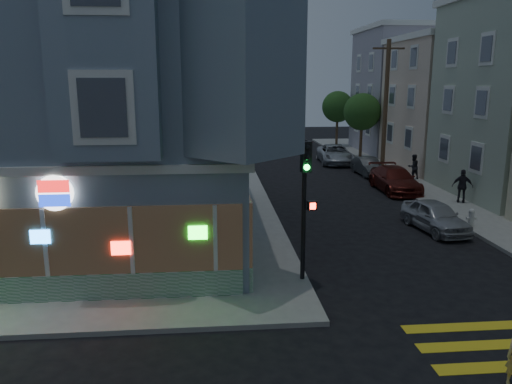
{
  "coord_description": "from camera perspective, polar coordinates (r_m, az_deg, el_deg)",
  "views": [
    {
      "loc": [
        -0.06,
        -10.0,
        6.44
      ],
      "look_at": [
        1.44,
        6.71,
        2.68
      ],
      "focal_mm": 35.0,
      "sensor_mm": 36.0,
      "label": 1
    }
  ],
  "objects": [
    {
      "name": "ground",
      "position": [
        11.89,
        -4.3,
        -20.17
      ],
      "size": [
        120.0,
        120.0,
        0.0
      ],
      "primitive_type": "plane",
      "color": "black",
      "rests_on": "ground"
    },
    {
      "name": "sidewalk_nw",
      "position": [
        36.2,
        -26.84,
        1.14
      ],
      "size": [
        33.0,
        42.0,
        0.15
      ],
      "primitive_type": "cube",
      "color": "gray",
      "rests_on": "ground"
    },
    {
      "name": "corner_building",
      "position": [
        21.82,
        -21.28,
        10.17
      ],
      "size": [
        14.6,
        14.6,
        11.4
      ],
      "color": "slate",
      "rests_on": "sidewalk_nw"
    },
    {
      "name": "row_house_c",
      "position": [
        40.13,
        24.36,
        8.98
      ],
      "size": [
        12.0,
        8.6,
        9.0
      ],
      "primitive_type": "cube",
      "color": "beige",
      "rests_on": "sidewalk_ne"
    },
    {
      "name": "row_house_d",
      "position": [
        48.16,
        19.18,
        10.72
      ],
      "size": [
        12.0,
        8.6,
        10.5
      ],
      "primitive_type": "cube",
      "color": "#968F9E",
      "rests_on": "sidewalk_ne"
    },
    {
      "name": "utility_pole",
      "position": [
        36.11,
        14.59,
        9.63
      ],
      "size": [
        2.2,
        0.3,
        9.0
      ],
      "color": "#4C3826",
      "rests_on": "sidewalk_ne"
    },
    {
      "name": "street_tree_near",
      "position": [
        41.91,
        12.03,
        8.94
      ],
      "size": [
        3.0,
        3.0,
        5.3
      ],
      "color": "#4C3826",
      "rests_on": "sidewalk_ne"
    },
    {
      "name": "street_tree_far",
      "position": [
        49.6,
        9.32,
        9.58
      ],
      "size": [
        3.0,
        3.0,
        5.3
      ],
      "color": "#4C3826",
      "rests_on": "sidewalk_ne"
    },
    {
      "name": "pedestrian_a",
      "position": [
        34.03,
        17.53,
        2.78
      ],
      "size": [
        0.89,
        0.76,
        1.61
      ],
      "primitive_type": "imported",
      "rotation": [
        0.0,
        0.0,
        3.35
      ],
      "color": "black",
      "rests_on": "sidewalk_ne"
    },
    {
      "name": "pedestrian_b",
      "position": [
        28.24,
        22.53,
        0.62
      ],
      "size": [
        1.12,
        0.82,
        1.76
      ],
      "primitive_type": "imported",
      "rotation": [
        0.0,
        0.0,
        2.71
      ],
      "color": "black",
      "rests_on": "sidewalk_ne"
    },
    {
      "name": "parked_car_a",
      "position": [
        23.09,
        19.82,
        -2.61
      ],
      "size": [
        2.02,
        4.05,
        1.32
      ],
      "primitive_type": "imported",
      "rotation": [
        0.0,
        0.0,
        0.12
      ],
      "color": "#B1B4BA",
      "rests_on": "ground"
    },
    {
      "name": "parked_car_b",
      "position": [
        35.41,
        12.65,
        2.86
      ],
      "size": [
        1.46,
        3.75,
        1.22
      ],
      "primitive_type": "imported",
      "rotation": [
        0.0,
        0.0,
        0.05
      ],
      "color": "#3D4042",
      "rests_on": "ground"
    },
    {
      "name": "parked_car_c",
      "position": [
        30.56,
        15.58,
        1.38
      ],
      "size": [
        2.02,
        4.94,
        1.43
      ],
      "primitive_type": "imported",
      "rotation": [
        0.0,
        0.0,
        0.0
      ],
      "color": "#5B1B14",
      "rests_on": "ground"
    },
    {
      "name": "parked_car_d",
      "position": [
        40.06,
        9.03,
        4.29
      ],
      "size": [
        2.83,
        5.45,
        1.47
      ],
      "primitive_type": "imported",
      "rotation": [
        0.0,
        0.0,
        -0.08
      ],
      "color": "#AFB3BA",
      "rests_on": "ground"
    },
    {
      "name": "traffic_signal",
      "position": [
        15.5,
        5.68,
        0.54
      ],
      "size": [
        0.55,
        0.51,
        4.52
      ],
      "rotation": [
        0.0,
        0.0,
        0.19
      ],
      "color": "black",
      "rests_on": "sidewalk_nw"
    },
    {
      "name": "fire_hydrant",
      "position": [
        23.95,
        23.39,
        -2.62
      ],
      "size": [
        0.45,
        0.26,
        0.78
      ],
      "color": "silver",
      "rests_on": "sidewalk_ne"
    }
  ]
}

